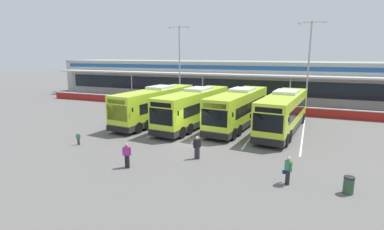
% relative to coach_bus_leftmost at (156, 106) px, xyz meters
% --- Properties ---
extents(ground_plane, '(200.00, 200.00, 0.00)m').
position_rel_coach_bus_leftmost_xyz_m(ground_plane, '(6.38, -5.31, -1.79)').
color(ground_plane, '#605E5B').
extents(terminal_building, '(70.00, 13.00, 6.00)m').
position_rel_coach_bus_leftmost_xyz_m(terminal_building, '(6.38, 21.60, 1.23)').
color(terminal_building, '#B7B7B2').
rests_on(terminal_building, ground).
extents(red_barrier_wall, '(60.00, 0.40, 1.10)m').
position_rel_coach_bus_leftmost_xyz_m(red_barrier_wall, '(6.38, 9.19, -1.23)').
color(red_barrier_wall, maroon).
rests_on(red_barrier_wall, ground).
extents(coach_bus_leftmost, '(3.95, 12.34, 3.78)m').
position_rel_coach_bus_leftmost_xyz_m(coach_bus_leftmost, '(0.00, 0.00, 0.00)').
color(coach_bus_leftmost, '#B7DB2D').
rests_on(coach_bus_leftmost, ground).
extents(coach_bus_left_centre, '(3.95, 12.34, 3.78)m').
position_rel_coach_bus_leftmost_xyz_m(coach_bus_left_centre, '(4.36, 0.02, 0.00)').
color(coach_bus_left_centre, '#B7DB2D').
rests_on(coach_bus_left_centre, ground).
extents(coach_bus_centre, '(3.95, 12.34, 3.78)m').
position_rel_coach_bus_leftmost_xyz_m(coach_bus_centre, '(8.62, 1.22, 0.00)').
color(coach_bus_centre, '#B7DB2D').
rests_on(coach_bus_centre, ground).
extents(coach_bus_right_centre, '(3.95, 12.34, 3.78)m').
position_rel_coach_bus_leftmost_xyz_m(coach_bus_right_centre, '(12.92, 0.97, 0.00)').
color(coach_bus_right_centre, '#B7DB2D').
rests_on(coach_bus_right_centre, ground).
extents(bay_stripe_far_west, '(0.14, 13.00, 0.01)m').
position_rel_coach_bus_leftmost_xyz_m(bay_stripe_far_west, '(-2.02, 0.69, -1.78)').
color(bay_stripe_far_west, silver).
rests_on(bay_stripe_far_west, ground).
extents(bay_stripe_west, '(0.14, 13.00, 0.01)m').
position_rel_coach_bus_leftmost_xyz_m(bay_stripe_west, '(2.18, 0.69, -1.78)').
color(bay_stripe_west, silver).
rests_on(bay_stripe_west, ground).
extents(bay_stripe_mid_west, '(0.14, 13.00, 0.01)m').
position_rel_coach_bus_leftmost_xyz_m(bay_stripe_mid_west, '(6.38, 0.69, -1.78)').
color(bay_stripe_mid_west, silver).
rests_on(bay_stripe_mid_west, ground).
extents(bay_stripe_centre, '(0.14, 13.00, 0.01)m').
position_rel_coach_bus_leftmost_xyz_m(bay_stripe_centre, '(10.58, 0.69, -1.78)').
color(bay_stripe_centre, silver).
rests_on(bay_stripe_centre, ground).
extents(bay_stripe_mid_east, '(0.14, 13.00, 0.01)m').
position_rel_coach_bus_leftmost_xyz_m(bay_stripe_mid_east, '(14.78, 0.69, -1.78)').
color(bay_stripe_mid_east, silver).
rests_on(bay_stripe_mid_east, ground).
extents(pedestrian_with_handbag, '(0.54, 0.59, 1.62)m').
position_rel_coach_bus_leftmost_xyz_m(pedestrian_with_handbag, '(14.28, -10.86, -0.93)').
color(pedestrian_with_handbag, black).
rests_on(pedestrian_with_handbag, ground).
extents(pedestrian_in_dark_coat, '(0.48, 0.41, 1.62)m').
position_rel_coach_bus_leftmost_xyz_m(pedestrian_in_dark_coat, '(8.13, -8.95, -0.91)').
color(pedestrian_in_dark_coat, '#33333D').
rests_on(pedestrian_in_dark_coat, ground).
extents(pedestrian_child, '(0.29, 0.27, 1.00)m').
position_rel_coach_bus_leftmost_xyz_m(pedestrian_child, '(-1.86, -9.50, -1.24)').
color(pedestrian_child, '#33333D').
rests_on(pedestrian_child, ground).
extents(pedestrian_near_bin, '(0.53, 0.34, 1.62)m').
position_rel_coach_bus_leftmost_xyz_m(pedestrian_near_bin, '(4.57, -12.15, -0.91)').
color(pedestrian_near_bin, black).
rests_on(pedestrian_near_bin, ground).
extents(lamp_post_west, '(3.24, 0.28, 11.00)m').
position_rel_coach_bus_leftmost_xyz_m(lamp_post_west, '(-2.42, 11.47, 4.50)').
color(lamp_post_west, '#9E9EA3').
rests_on(lamp_post_west, ground).
extents(lamp_post_centre, '(3.24, 0.28, 11.00)m').
position_rel_coach_bus_leftmost_xyz_m(lamp_post_centre, '(14.68, 11.59, 4.50)').
color(lamp_post_centre, '#9E9EA3').
rests_on(lamp_post_centre, ground).
extents(litter_bin, '(0.54, 0.54, 0.93)m').
position_rel_coach_bus_leftmost_xyz_m(litter_bin, '(17.33, -10.86, -1.32)').
color(litter_bin, '#2D5133').
rests_on(litter_bin, ground).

